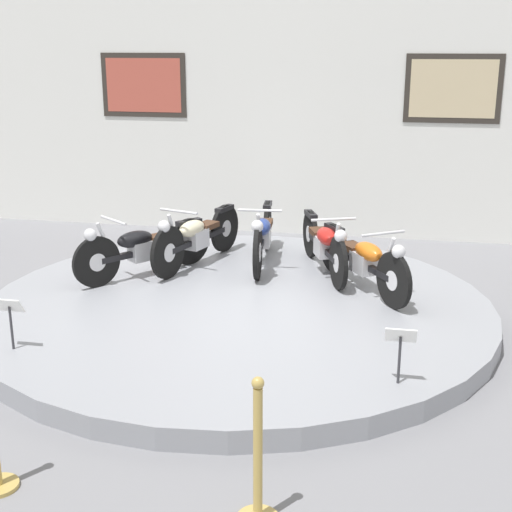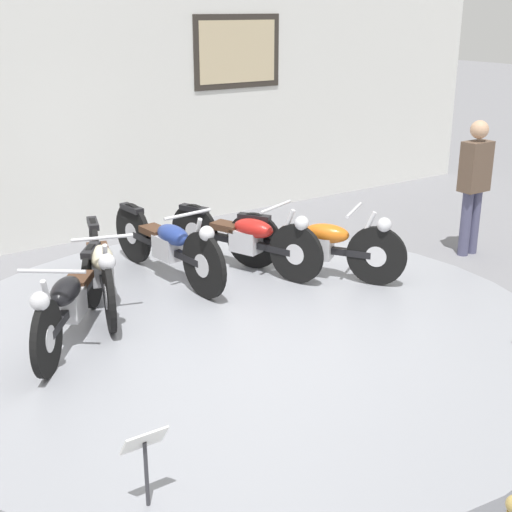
% 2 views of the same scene
% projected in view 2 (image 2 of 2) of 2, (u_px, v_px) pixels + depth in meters
% --- Properties ---
extents(ground_plane, '(60.00, 60.00, 0.00)m').
position_uv_depth(ground_plane, '(243.00, 347.00, 6.47)').
color(ground_plane, slate).
extents(display_platform, '(5.64, 5.64, 0.21)m').
position_uv_depth(display_platform, '(243.00, 337.00, 6.43)').
color(display_platform, gray).
rests_on(display_platform, ground_plane).
extents(back_wall, '(14.00, 0.22, 4.23)m').
position_uv_depth(back_wall, '(70.00, 75.00, 8.81)').
color(back_wall, silver).
rests_on(back_wall, ground_plane).
extents(motorcycle_black, '(1.22, 1.60, 0.78)m').
position_uv_depth(motorcycle_black, '(70.00, 299.00, 6.05)').
color(motorcycle_black, black).
rests_on(motorcycle_black, display_platform).
extents(motorcycle_cream, '(0.70, 1.93, 0.80)m').
position_uv_depth(motorcycle_cream, '(101.00, 266.00, 6.78)').
color(motorcycle_cream, black).
rests_on(motorcycle_cream, display_platform).
extents(motorcycle_blue, '(0.54, 2.02, 0.81)m').
position_uv_depth(motorcycle_blue, '(168.00, 243.00, 7.38)').
color(motorcycle_blue, black).
rests_on(motorcycle_blue, display_platform).
extents(motorcycle_red, '(0.79, 1.86, 0.79)m').
position_uv_depth(motorcycle_red, '(246.00, 237.00, 7.65)').
color(motorcycle_red, black).
rests_on(motorcycle_red, display_platform).
extents(motorcycle_orange, '(1.15, 1.67, 0.79)m').
position_uv_depth(motorcycle_orange, '(317.00, 242.00, 7.48)').
color(motorcycle_orange, black).
rests_on(motorcycle_orange, display_platform).
extents(info_placard_front_left, '(0.26, 0.11, 0.51)m').
position_uv_depth(info_placard_front_left, '(145.00, 451.00, 4.00)').
color(info_placard_front_left, '#333338').
rests_on(info_placard_front_left, display_platform).
extents(visitor_standing, '(0.36, 0.22, 1.66)m').
position_uv_depth(visitor_standing, '(474.00, 180.00, 8.60)').
color(visitor_standing, '#4C4C6B').
rests_on(visitor_standing, ground_plane).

